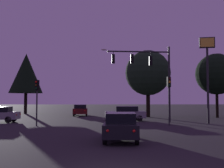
{
  "coord_description": "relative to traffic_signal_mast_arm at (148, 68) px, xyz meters",
  "views": [
    {
      "loc": [
        -0.45,
        -7.77,
        2.27
      ],
      "look_at": [
        0.69,
        22.12,
        3.89
      ],
      "focal_mm": 44.49,
      "sensor_mm": 36.0,
      "label": 1
    }
  ],
  "objects": [
    {
      "name": "traffic_light_corner_right",
      "position": [
        1.26,
        -3.19,
        -2.3
      ],
      "size": [
        0.35,
        0.38,
        4.2
      ],
      "color": "#232326",
      "rests_on": "ground"
    },
    {
      "name": "ground_plane",
      "position": [
        -4.15,
        5.27,
        -5.28
      ],
      "size": [
        168.0,
        168.0,
        0.0
      ],
      "primitive_type": "plane",
      "color": "#262326",
      "rests_on": "ground"
    },
    {
      "name": "traffic_light_corner_left",
      "position": [
        -10.09,
        -3.22,
        -2.51
      ],
      "size": [
        0.37,
        0.39,
        3.89
      ],
      "color": "#232326",
      "rests_on": "ground"
    },
    {
      "name": "tree_behind_sign",
      "position": [
        9.46,
        6.25,
        0.03
      ],
      "size": [
        5.03,
        5.03,
        7.83
      ],
      "color": "black",
      "rests_on": "ground"
    },
    {
      "name": "tree_left_far",
      "position": [
        -16.35,
        16.51,
        0.97
      ],
      "size": [
        5.15,
        5.15,
        9.36
      ],
      "color": "black",
      "rests_on": "ground"
    },
    {
      "name": "car_nearside_lane",
      "position": [
        -3.53,
        -11.87,
        -4.48
      ],
      "size": [
        2.1,
        4.15,
        1.52
      ],
      "color": "black",
      "rests_on": "ground"
    },
    {
      "name": "car_crossing_right",
      "position": [
        -2.1,
        1.82,
        -4.48
      ],
      "size": [
        4.23,
        1.94,
        1.52
      ],
      "color": "gray",
      "rests_on": "ground"
    },
    {
      "name": "store_sign_illuminated",
      "position": [
        5.29,
        -1.65,
        0.53
      ],
      "size": [
        1.42,
        0.53,
        8.04
      ],
      "color": "#232326",
      "rests_on": "ground"
    },
    {
      "name": "car_far_lane",
      "position": [
        -7.45,
        10.96,
        -4.48
      ],
      "size": [
        2.0,
        4.56,
        1.52
      ],
      "color": "#4C0F0F",
      "rests_on": "ground"
    },
    {
      "name": "traffic_signal_mast_arm",
      "position": [
        0.0,
        0.0,
        0.0
      ],
      "size": [
        6.85,
        0.6,
        7.47
      ],
      "color": "#232326",
      "rests_on": "ground"
    },
    {
      "name": "tree_center_horizon",
      "position": [
        1.28,
        7.81,
        0.28
      ],
      "size": [
        5.72,
        5.72,
        8.44
      ],
      "color": "black",
      "rests_on": "ground"
    }
  ]
}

